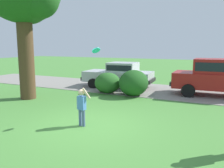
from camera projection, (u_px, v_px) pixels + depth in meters
name	position (u px, v px, depth m)	size (l,w,h in m)	color
ground_plane	(89.00, 125.00, 7.79)	(80.00, 80.00, 0.00)	#478438
driveway_strip	(152.00, 90.00, 13.89)	(28.00, 4.40, 0.02)	gray
shrub_near_tree	(108.00, 83.00, 12.97)	(1.42, 1.40, 1.14)	#286023
shrub_centre_left	(134.00, 83.00, 12.26)	(1.49, 1.74, 1.35)	#1E511C
parked_sedan	(120.00, 74.00, 14.78)	(4.54, 2.39, 1.56)	silver
parked_suv	(219.00, 76.00, 12.06)	(4.78, 2.28, 1.92)	maroon
child_thrower	(82.00, 104.00, 7.59)	(0.46, 0.24, 1.29)	#4C608C
frisbee	(96.00, 50.00, 7.80)	(0.29, 0.28, 0.24)	#1EB7B2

